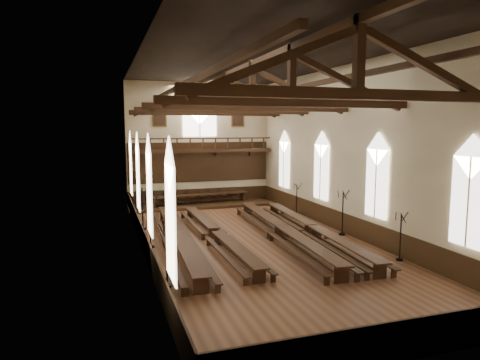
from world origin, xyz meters
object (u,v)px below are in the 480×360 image
at_px(candelabrum_left_near, 167,268).
at_px(candelabrum_right_far, 297,205).
at_px(candelabrum_left_mid, 150,232).
at_px(refectory_row_a, 178,235).
at_px(candelabrum_left_far, 143,216).
at_px(refectory_row_c, 282,229).
at_px(candelabrum_right_near, 400,246).
at_px(refectory_row_d, 313,228).
at_px(refectory_row_b, 216,233).
at_px(dais, 200,205).
at_px(high_table, 200,196).
at_px(candelabrum_right_mid, 342,221).

distance_m(candelabrum_left_near, candelabrum_right_far, 15.88).
xyz_separation_m(candelabrum_left_near, candelabrum_left_mid, (-0.00, 5.92, 0.06)).
distance_m(refectory_row_a, candelabrum_left_far, 4.58).
distance_m(refectory_row_c, candelabrum_right_far, 7.08).
bearing_deg(candelabrum_right_near, refectory_row_d, 110.84).
height_order(refectory_row_b, candelabrum_left_near, candelabrum_left_near).
height_order(refectory_row_b, refectory_row_c, refectory_row_c).
bearing_deg(refectory_row_d, candelabrum_left_mid, 174.79).
xyz_separation_m(dais, candelabrum_left_far, (-5.14, -6.71, 0.74)).
xyz_separation_m(refectory_row_b, dais, (1.55, 10.96, -0.42)).
relative_size(refectory_row_b, candelabrum_left_mid, 4.96).
height_order(dais, high_table, high_table).
distance_m(candelabrum_left_far, candelabrum_right_far, 11.16).
height_order(candelabrum_left_near, candelabrum_left_far, candelabrum_left_far).
relative_size(high_table, candelabrum_right_near, 3.50).
distance_m(dais, high_table, 0.76).
distance_m(refectory_row_b, candelabrum_left_mid, 3.61).
bearing_deg(candelabrum_left_near, refectory_row_b, 58.83).
bearing_deg(candelabrum_right_near, refectory_row_c, 125.08).
distance_m(refectory_row_c, candelabrum_right_near, 6.58).
xyz_separation_m(refectory_row_c, high_table, (-2.18, 11.53, 0.26)).
distance_m(refectory_row_b, candelabrum_right_near, 9.58).
bearing_deg(candelabrum_left_near, candelabrum_left_mid, 90.00).
bearing_deg(candelabrum_right_near, high_table, 109.40).
relative_size(refectory_row_a, candelabrum_right_mid, 5.51).
height_order(refectory_row_a, candelabrum_right_far, candelabrum_right_far).
bearing_deg(candelabrum_left_far, refectory_row_d, -29.14).
relative_size(refectory_row_a, candelabrum_right_near, 6.30).
xyz_separation_m(refectory_row_a, candelabrum_left_mid, (-1.44, 0.07, 0.29)).
xyz_separation_m(refectory_row_b, high_table, (1.55, 10.96, 0.34)).
distance_m(refectory_row_a, candelabrum_right_near, 11.30).
bearing_deg(refectory_row_c, refectory_row_d, -8.85).
relative_size(dais, candelabrum_right_mid, 4.24).
height_order(refectory_row_b, dais, refectory_row_b).
bearing_deg(candelabrum_right_mid, refectory_row_c, 176.39).
xyz_separation_m(dais, candelabrum_right_mid, (5.96, -11.77, 0.71)).
bearing_deg(candelabrum_left_mid, high_table, 64.90).
bearing_deg(refectory_row_a, candelabrum_right_far, 29.66).
bearing_deg(refectory_row_c, candelabrum_right_mid, -3.61).
distance_m(refectory_row_b, dais, 11.07).
relative_size(refectory_row_d, candelabrum_left_near, 5.56).
relative_size(refectory_row_c, dais, 1.33).
bearing_deg(candelabrum_right_far, dais, 137.04).
distance_m(high_table, candelabrum_right_near, 17.93).
distance_m(candelabrum_left_mid, candelabrum_left_far, 4.27).
xyz_separation_m(refectory_row_b, candelabrum_right_mid, (7.50, -0.81, 0.29)).
bearing_deg(candelabrum_left_far, candelabrum_right_near, -42.59).
xyz_separation_m(refectory_row_a, refectory_row_b, (2.16, 0.09, -0.05)).
relative_size(refectory_row_d, high_table, 1.78).
height_order(dais, candelabrum_left_far, candelabrum_left_far).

